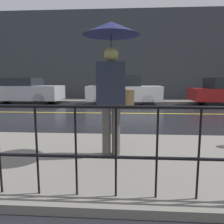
{
  "coord_description": "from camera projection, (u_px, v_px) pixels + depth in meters",
  "views": [
    {
      "loc": [
        -0.54,
        -8.84,
        1.36
      ],
      "look_at": [
        -1.01,
        -1.71,
        0.3
      ],
      "focal_mm": 35.0,
      "sensor_mm": 36.0,
      "label": 1
    }
  ],
  "objects": [
    {
      "name": "sidewalk_far",
      "position": [
        135.0,
        101.0,
        13.65
      ],
      "size": [
        28.0,
        1.9,
        0.1
      ],
      "color": "slate",
      "rests_on": "ground_plane"
    },
    {
      "name": "car_white",
      "position": [
        123.0,
        91.0,
        11.65
      ],
      "size": [
        3.9,
        1.71,
        1.58
      ],
      "color": "silver",
      "rests_on": "ground_plane"
    },
    {
      "name": "lane_marking",
      "position": [
        139.0,
        113.0,
        8.89
      ],
      "size": [
        25.2,
        0.12,
        0.01
      ],
      "color": "gold",
      "rests_on": "ground_plane"
    },
    {
      "name": "building_storefront",
      "position": [
        135.0,
        56.0,
        14.32
      ],
      "size": [
        28.0,
        0.3,
        5.84
      ],
      "color": "#383D42",
      "rests_on": "ground_plane"
    },
    {
      "name": "pedestrian",
      "position": [
        112.0,
        59.0,
        3.49
      ],
      "size": [
        0.91,
        0.91,
        2.16
      ],
      "color": "#4C4742",
      "rests_on": "sidewalk_near"
    },
    {
      "name": "sidewalk_near",
      "position": [
        159.0,
        160.0,
        3.58
      ],
      "size": [
        28.0,
        3.0,
        0.1
      ],
      "color": "slate",
      "rests_on": "ground_plane"
    },
    {
      "name": "railing_foreground",
      "position": [
        178.0,
        141.0,
        2.24
      ],
      "size": [
        12.0,
        0.04,
        1.0
      ],
      "color": "black",
      "rests_on": "sidewalk_near"
    },
    {
      "name": "ground_plane",
      "position": [
        139.0,
        113.0,
        8.89
      ],
      "size": [
        80.0,
        80.0,
        0.0
      ],
      "primitive_type": "plane",
      "color": "black"
    },
    {
      "name": "car_silver",
      "position": [
        21.0,
        91.0,
        12.02
      ],
      "size": [
        4.38,
        1.92,
        1.46
      ],
      "color": "#B2B5BA",
      "rests_on": "ground_plane"
    }
  ]
}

